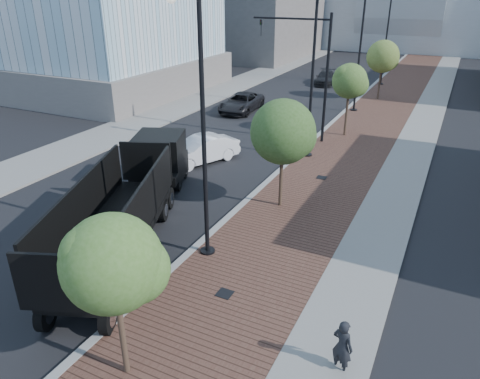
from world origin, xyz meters
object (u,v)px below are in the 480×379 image
at_px(dark_car_mid, 241,103).
at_px(pedestrian, 342,347).
at_px(white_sedan, 201,150).
at_px(dump_truck, 143,188).

xyz_separation_m(dark_car_mid, pedestrian, (14.35, -23.42, 0.09)).
distance_m(white_sedan, dark_car_mid, 12.01).
bearing_deg(pedestrian, dump_truck, -6.44).
bearing_deg(dump_truck, white_sedan, 77.24).
bearing_deg(dump_truck, pedestrian, -48.12).
height_order(dump_truck, dark_car_mid, dump_truck).
relative_size(white_sedan, dark_car_mid, 0.88).
xyz_separation_m(dump_truck, white_sedan, (-1.09, 6.78, -0.55)).
bearing_deg(white_sedan, pedestrian, -21.65).
relative_size(dark_car_mid, pedestrian, 3.21).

